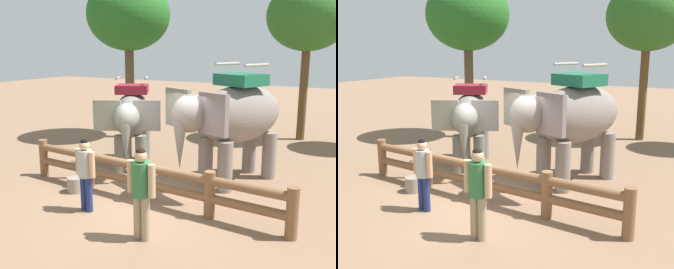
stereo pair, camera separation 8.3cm
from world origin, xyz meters
The scene contains 9 objects.
ground_plane centered at (0.00, 0.00, 0.00)m, with size 60.00×60.00×0.00m, color #84644B.
log_fence centered at (0.00, 0.03, 0.61)m, with size 7.32×0.84×1.05m.
elephant_near_left centered at (-1.78, 2.25, 1.54)m, with size 2.53×3.22×2.74m.
elephant_center centered at (1.39, 2.32, 1.81)m, with size 2.82×3.81×3.22m.
tourist_woman_in_black centered at (1.02, -1.65, 1.05)m, with size 0.64×0.39×1.82m.
tourist_man_in_blue centered at (-0.82, -1.07, 0.96)m, with size 0.58×0.37×1.66m.
tree_far_left centered at (1.99, 8.59, 4.72)m, with size 3.10×3.10×6.08m.
tree_far_right centered at (-4.19, 5.74, 4.78)m, with size 3.23×3.23×6.20m.
feed_bucket centered at (-1.85, -0.28, 0.19)m, with size 0.41×0.41×0.38m.
Camera 2 is at (4.99, -7.69, 3.65)m, focal length 43.26 mm.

